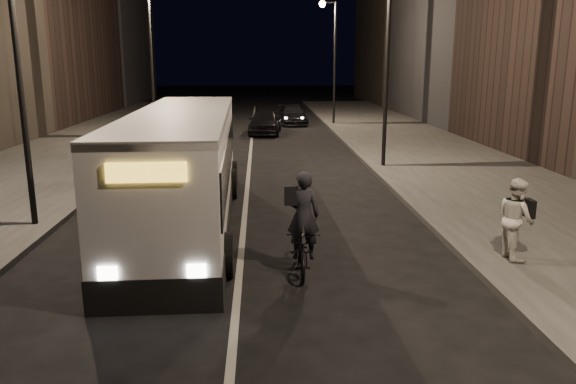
{
  "coord_description": "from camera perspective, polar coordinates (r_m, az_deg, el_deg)",
  "views": [
    {
      "loc": [
        0.47,
        -10.81,
        4.44
      ],
      "look_at": [
        1.1,
        1.65,
        1.5
      ],
      "focal_mm": 35.0,
      "sensor_mm": 36.0,
      "label": 1
    }
  ],
  "objects": [
    {
      "name": "ground",
      "position": [
        11.7,
        -5.05,
        -9.1
      ],
      "size": [
        180.0,
        180.0,
        0.0
      ],
      "primitive_type": "plane",
      "color": "black",
      "rests_on": "ground"
    },
    {
      "name": "sidewalk_right",
      "position": [
        26.44,
        14.86,
        3.33
      ],
      "size": [
        7.0,
        70.0,
        0.16
      ],
      "primitive_type": "cube",
      "color": "#343432",
      "rests_on": "ground"
    },
    {
      "name": "sidewalk_left",
      "position": [
        26.74,
        -22.47,
        2.87
      ],
      "size": [
        7.0,
        70.0,
        0.16
      ],
      "primitive_type": "cube",
      "color": "#343432",
      "rests_on": "ground"
    },
    {
      "name": "streetlight_right_mid",
      "position": [
        23.34,
        9.48,
        15.36
      ],
      "size": [
        1.2,
        0.44,
        8.12
      ],
      "color": "black",
      "rests_on": "sidewalk_right"
    },
    {
      "name": "streetlight_right_far",
      "position": [
        39.12,
        4.39,
        14.58
      ],
      "size": [
        1.2,
        0.44,
        8.12
      ],
      "color": "black",
      "rests_on": "sidewalk_right"
    },
    {
      "name": "streetlight_left_near",
      "position": [
        15.93,
        -25.2,
        15.37
      ],
      "size": [
        1.2,
        0.44,
        8.12
      ],
      "color": "black",
      "rests_on": "sidewalk_left"
    },
    {
      "name": "streetlight_left_far",
      "position": [
        33.33,
        -13.34,
        14.51
      ],
      "size": [
        1.2,
        0.44,
        8.12
      ],
      "color": "black",
      "rests_on": "sidewalk_left"
    },
    {
      "name": "city_bus",
      "position": [
        15.53,
        -10.52,
        2.87
      ],
      "size": [
        2.98,
        11.66,
        3.12
      ],
      "rotation": [
        0.0,
        0.0,
        0.03
      ],
      "color": "white",
      "rests_on": "ground"
    },
    {
      "name": "cyclist_on_bicycle",
      "position": [
        11.89,
        1.48,
        -4.83
      ],
      "size": [
        0.74,
        1.97,
        2.25
      ],
      "rotation": [
        0.0,
        0.0,
        -0.03
      ],
      "color": "black",
      "rests_on": "ground"
    },
    {
      "name": "pedestrian_woman",
      "position": [
        13.25,
        22.16,
        -2.52
      ],
      "size": [
        0.74,
        0.92,
        1.8
      ],
      "primitive_type": "imported",
      "rotation": [
        0.0,
        0.0,
        1.64
      ],
      "color": "beige",
      "rests_on": "sidewalk_right"
    },
    {
      "name": "car_near",
      "position": [
        34.63,
        -2.34,
        7.19
      ],
      "size": [
        2.2,
        4.69,
        1.55
      ],
      "primitive_type": "imported",
      "rotation": [
        0.0,
        0.0,
        -0.08
      ],
      "color": "black",
      "rests_on": "ground"
    },
    {
      "name": "car_mid",
      "position": [
        39.45,
        -8.85,
        7.75
      ],
      "size": [
        1.84,
        4.63,
        1.5
      ],
      "primitive_type": "imported",
      "rotation": [
        0.0,
        0.0,
        3.09
      ],
      "color": "#3F4042",
      "rests_on": "ground"
    },
    {
      "name": "car_far",
      "position": [
        39.92,
        0.44,
        7.82
      ],
      "size": [
        2.12,
        4.57,
        1.29
      ],
      "primitive_type": "imported",
      "rotation": [
        0.0,
        0.0,
        0.07
      ],
      "color": "black",
      "rests_on": "ground"
    }
  ]
}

